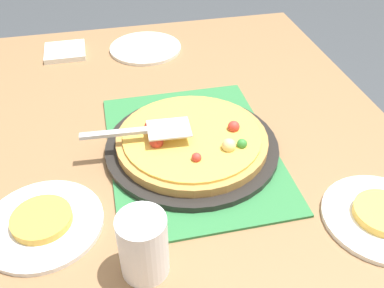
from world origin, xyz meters
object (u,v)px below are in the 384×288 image
plate_far_right (382,218)px  plate_side (145,48)px  pizza_pan (192,146)px  served_slice_right (384,213)px  pizza_server (146,130)px  pizza (192,139)px  plate_near_left (43,224)px  cup_near (143,246)px  napkin_stack (65,52)px  served_slice_left (42,219)px

plate_far_right → plate_side: bearing=-157.0°
pizza_pan → plate_side: (-0.51, -0.03, -0.01)m
served_slice_right → pizza_server: pizza_server is taller
pizza_pan → served_slice_right: served_slice_right is taller
pizza → plate_near_left: (0.15, -0.31, -0.03)m
served_slice_right → cup_near: cup_near is taller
plate_near_left → plate_far_right: same height
served_slice_right → pizza: bearing=-132.1°
pizza_pan → napkin_stack: bearing=-152.8°
pizza_pan → napkin_stack: pizza_pan is taller
pizza_pan → served_slice_left: size_ratio=3.45×
pizza → plate_side: (-0.52, -0.03, -0.03)m
served_slice_right → pizza_pan: bearing=-132.1°
pizza → plate_near_left: pizza is taller
napkin_stack → plate_far_right: bearing=35.5°
served_slice_left → pizza_server: bearing=125.7°
plate_side → served_slice_right: size_ratio=2.00×
served_slice_left → served_slice_right: size_ratio=1.00×
pizza_pan → plate_near_left: size_ratio=1.73×
pizza_pan → plate_near_left: 0.35m
pizza_pan → plate_far_right: (0.27, 0.30, -0.01)m
served_slice_left → cup_near: 0.22m
pizza → plate_side: 0.52m
plate_far_right → pizza_server: (-0.28, -0.40, 0.07)m
plate_far_right → pizza_server: bearing=-124.9°
pizza → napkin_stack: bearing=-152.8°
plate_far_right → napkin_stack: bearing=-144.5°
plate_far_right → served_slice_left: (-0.12, -0.61, 0.01)m
cup_near → napkin_stack: (-0.82, -0.14, -0.05)m
served_slice_left → pizza_server: (-0.16, 0.22, 0.05)m
pizza_server → plate_side: bearing=172.8°
plate_side → cup_near: size_ratio=1.83×
pizza_server → napkin_stack: pizza_server is taller
plate_side → served_slice_right: bearing=23.0°
served_slice_left → pizza_server: 0.27m
plate_side → served_slice_right: served_slice_right is taller
served_slice_left → served_slice_right: same height
pizza_server → cup_near: bearing=-8.8°
served_slice_left → napkin_stack: served_slice_left is taller
pizza_pan → napkin_stack: 0.61m
plate_side → cup_near: cup_near is taller
plate_side → plate_far_right: bearing=23.0°
pizza_server → plate_far_right: bearing=55.1°
pizza_pan → served_slice_right: size_ratio=3.45×
cup_near → plate_side: bearing=172.2°
plate_far_right → served_slice_right: served_slice_right is taller
plate_far_right → served_slice_right: 0.01m
served_slice_right → napkin_stack: 1.00m
plate_far_right → served_slice_left: served_slice_left is taller
plate_near_left → napkin_stack: 0.69m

